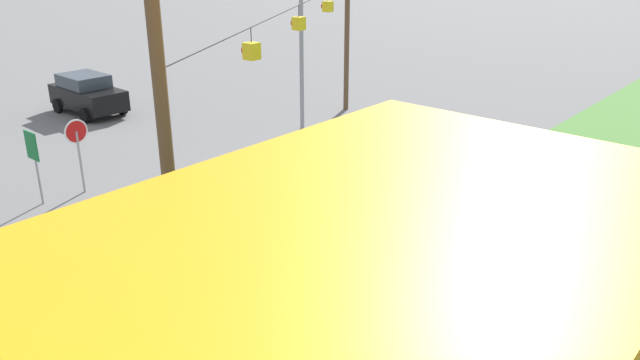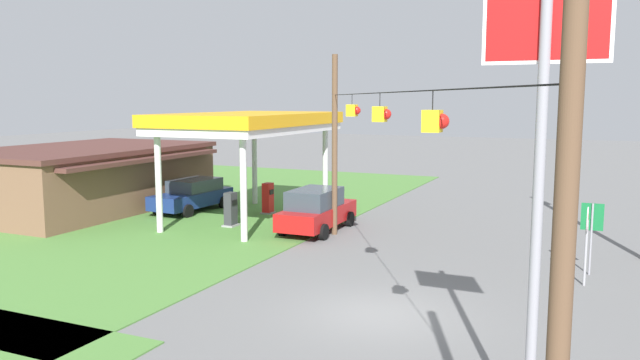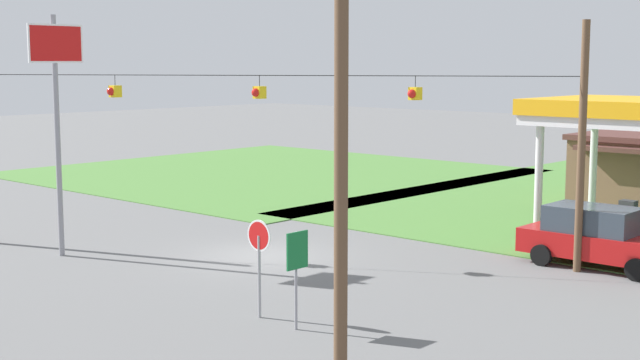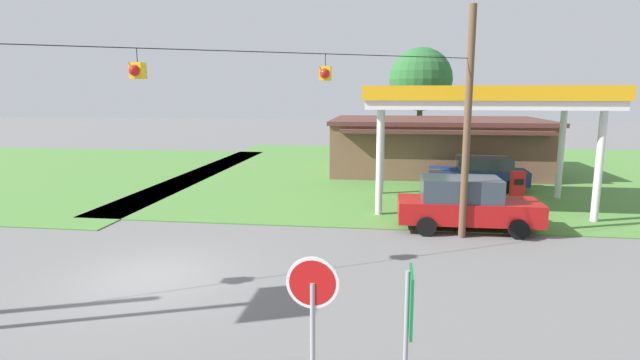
{
  "view_description": "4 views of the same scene",
  "coord_description": "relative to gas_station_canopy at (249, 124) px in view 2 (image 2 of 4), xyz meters",
  "views": [
    {
      "loc": [
        14.65,
        13.42,
        7.98
      ],
      "look_at": [
        2.85,
        3.31,
        1.87
      ],
      "focal_mm": 35.0,
      "sensor_mm": 36.0,
      "label": 1
    },
    {
      "loc": [
        -15.49,
        -5.29,
        5.82
      ],
      "look_at": [
        3.38,
        3.23,
        3.11
      ],
      "focal_mm": 35.0,
      "sensor_mm": 36.0,
      "label": 2
    },
    {
      "loc": [
        20.93,
        -20.15,
        6.37
      ],
      "look_at": [
        2.05,
        0.66,
        2.66
      ],
      "focal_mm": 50.0,
      "sensor_mm": 36.0,
      "label": 3
    },
    {
      "loc": [
        6.24,
        -11.97,
        4.88
      ],
      "look_at": [
        4.01,
        4.21,
        2.01
      ],
      "focal_mm": 28.0,
      "sensor_mm": 36.0,
      "label": 4
    }
  ],
  "objects": [
    {
      "name": "ground_plane",
      "position": [
        -10.0,
        -9.9,
        -4.62
      ],
      "size": [
        160.0,
        160.0,
        0.0
      ],
      "primitive_type": "plane",
      "color": "slate"
    },
    {
      "name": "grass_verge_station_corner",
      "position": [
        2.0,
        9.66,
        -4.6
      ],
      "size": [
        36.0,
        28.0,
        0.04
      ],
      "primitive_type": "cube",
      "color": "#4C7F38",
      "rests_on": "ground"
    },
    {
      "name": "gas_station_canopy",
      "position": [
        0.0,
        0.0,
        0.0
      ],
      "size": [
        9.58,
        5.66,
        5.14
      ],
      "color": "silver",
      "rests_on": "ground"
    },
    {
      "name": "gas_station_store",
      "position": [
        -0.81,
        9.64,
        -2.96
      ],
      "size": [
        12.71,
        8.71,
        3.29
      ],
      "color": "brown",
      "rests_on": "ground"
    },
    {
      "name": "fuel_pump_near",
      "position": [
        -1.74,
        -0.0,
        -3.87
      ],
      "size": [
        0.71,
        0.56,
        1.59
      ],
      "color": "gray",
      "rests_on": "ground"
    },
    {
      "name": "fuel_pump_far",
      "position": [
        1.74,
        -0.0,
        -3.87
      ],
      "size": [
        0.71,
        0.56,
        1.59
      ],
      "color": "gray",
      "rests_on": "ground"
    },
    {
      "name": "car_at_pumps_front",
      "position": [
        -0.99,
        -3.96,
        -3.65
      ],
      "size": [
        4.96,
        2.17,
        1.91
      ],
      "rotation": [
        0.0,
        0.0,
        0.02
      ],
      "color": "#AD1414",
      "rests_on": "ground"
    },
    {
      "name": "car_at_pumps_rear",
      "position": [
        0.84,
        3.95,
        -3.75
      ],
      "size": [
        4.89,
        2.29,
        1.67
      ],
      "rotation": [
        0.0,
        0.0,
        3.09
      ],
      "color": "navy",
      "rests_on": "ground"
    },
    {
      "name": "stop_sign_roadside",
      "position": [
        -4.83,
        -14.94,
        -2.81
      ],
      "size": [
        0.8,
        0.08,
        2.5
      ],
      "rotation": [
        0.0,
        0.0,
        3.14
      ],
      "color": "#99999E",
      "rests_on": "ground"
    },
    {
      "name": "stop_sign_overhead",
      "position": [
        -14.9,
        -14.31,
        0.95
      ],
      "size": [
        0.22,
        1.97,
        7.91
      ],
      "color": "gray",
      "rests_on": "ground"
    },
    {
      "name": "route_sign",
      "position": [
        -3.41,
        -15.06,
        -2.91
      ],
      "size": [
        0.1,
        0.7,
        2.4
      ],
      "color": "gray",
      "rests_on": "ground"
    },
    {
      "name": "signal_span_gantry",
      "position": [
        -10.0,
        -9.91,
        -0.5
      ],
      "size": [
        17.83,
        10.24,
        7.65
      ],
      "color": "brown",
      "rests_on": "ground"
    }
  ]
}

